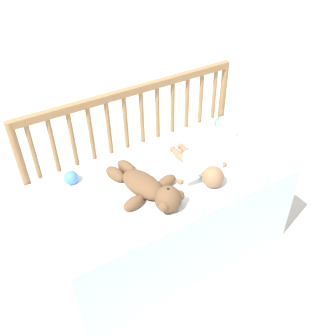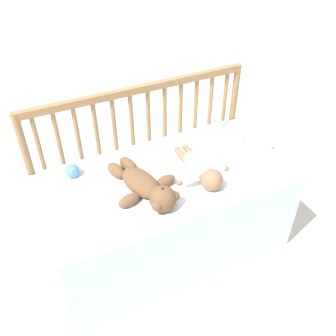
# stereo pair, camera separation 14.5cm
# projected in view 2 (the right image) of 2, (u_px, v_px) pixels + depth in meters

# --- Properties ---
(ground_plane) EXTENTS (12.00, 12.00, 0.00)m
(ground_plane) POSITION_uv_depth(u_px,v_px,m) (167.00, 244.00, 2.10)
(ground_plane) COLOR silver
(crib_mattress) EXTENTS (1.19, 0.59, 0.50)m
(crib_mattress) POSITION_uv_depth(u_px,v_px,m) (167.00, 213.00, 1.94)
(crib_mattress) COLOR silver
(crib_mattress) RESTS_ON ground_plane
(crib_rail) EXTENTS (1.19, 0.04, 0.83)m
(crib_rail) POSITION_uv_depth(u_px,v_px,m) (141.00, 127.00, 1.95)
(crib_rail) COLOR #997047
(crib_rail) RESTS_ON ground_plane
(blanket) EXTENTS (0.81, 0.51, 0.01)m
(blanket) POSITION_uv_depth(u_px,v_px,m) (170.00, 179.00, 1.77)
(blanket) COLOR white
(blanket) RESTS_ON crib_mattress
(teddy_bear) EXTENTS (0.31, 0.44, 0.12)m
(teddy_bear) POSITION_uv_depth(u_px,v_px,m) (146.00, 186.00, 1.67)
(teddy_bear) COLOR brown
(teddy_bear) RESTS_ON crib_mattress
(baby) EXTENTS (0.30, 0.39, 0.10)m
(baby) POSITION_uv_depth(u_px,v_px,m) (201.00, 169.00, 1.77)
(baby) COLOR white
(baby) RESTS_ON crib_mattress
(baby_bottle) EXTENTS (0.05, 0.17, 0.05)m
(baby_bottle) POSITION_uv_depth(u_px,v_px,m) (233.00, 130.00, 2.06)
(baby_bottle) COLOR #F4E5CC
(baby_bottle) RESTS_ON crib_mattress
(toy_ball) EXTENTS (0.07, 0.07, 0.07)m
(toy_ball) POSITION_uv_depth(u_px,v_px,m) (73.00, 171.00, 1.77)
(toy_ball) COLOR #4C8CDB
(toy_ball) RESTS_ON crib_mattress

